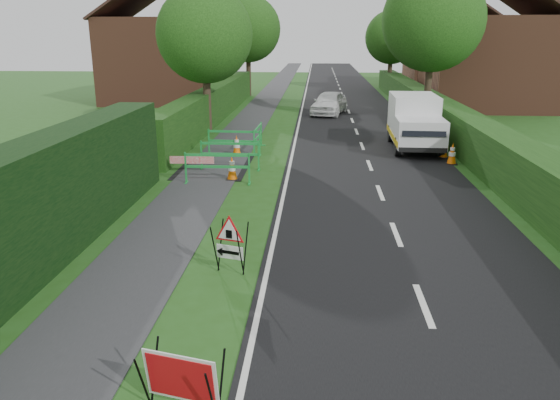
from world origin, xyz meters
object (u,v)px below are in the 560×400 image
object	(u,v)px
works_van	(415,121)
hatchback_car	(329,103)
red_rect_sign	(181,379)
triangle_sign	(228,240)

from	to	relation	value
works_van	hatchback_car	xyz separation A→B (m)	(-3.29, 9.55, -0.45)
red_rect_sign	works_van	bearing A→B (deg)	85.68
red_rect_sign	hatchback_car	xyz separation A→B (m)	(2.31, 26.37, 0.20)
red_rect_sign	hatchback_car	bearing A→B (deg)	99.09
triangle_sign	works_van	distance (m)	13.91
triangle_sign	hatchback_car	distance (m)	22.37
triangle_sign	works_van	world-z (taller)	works_van
red_rect_sign	works_van	distance (m)	17.74
triangle_sign	works_van	bearing A→B (deg)	83.13
red_rect_sign	hatchback_car	size ratio (longest dim) A/B	0.27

